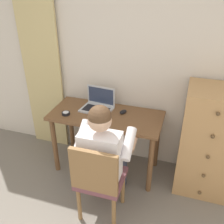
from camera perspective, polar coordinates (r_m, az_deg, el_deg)
wall_back at (r=2.82m, az=6.56°, el=10.83°), size 4.80×0.05×2.50m
curtain_panel at (r=3.25m, az=-15.34°, el=9.39°), size 0.50×0.03×2.16m
desk at (r=2.85m, az=-1.30°, el=-2.61°), size 1.23×0.55×0.75m
dresser at (r=2.81m, az=20.56°, el=-6.25°), size 0.55×0.51×1.17m
chair at (r=2.38m, az=-3.00°, el=-14.61°), size 0.42×0.40×0.88m
person_seated at (r=2.39m, az=-1.61°, el=-8.56°), size 0.53×0.59×1.19m
laptop at (r=2.88m, az=-3.13°, el=1.67°), size 0.36×0.28×0.24m
computer_mouse at (r=2.81m, az=2.49°, el=0.06°), size 0.09×0.11×0.03m
desk_clock at (r=2.82m, az=-10.25°, el=-0.30°), size 0.09×0.09×0.03m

